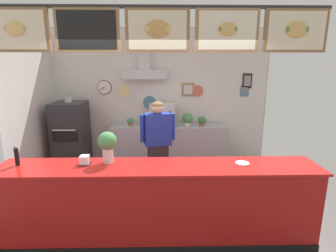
{
  "coord_description": "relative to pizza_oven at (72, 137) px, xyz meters",
  "views": [
    {
      "loc": [
        0.05,
        -3.29,
        2.23
      ],
      "look_at": [
        0.14,
        0.84,
        1.24
      ],
      "focal_mm": 27.96,
      "sensor_mm": 36.0,
      "label": 1
    }
  ],
  "objects": [
    {
      "name": "ground_plane",
      "position": [
        1.85,
        -2.01,
        -0.74
      ],
      "size": [
        6.46,
        6.46,
        0.0
      ],
      "primitive_type": "plane",
      "color": "#3F3A38"
    },
    {
      "name": "back_wall_assembly",
      "position": [
        1.84,
        0.51,
        0.86
      ],
      "size": [
        4.85,
        2.88,
        2.99
      ],
      "color": "#9E9E99",
      "rests_on": "ground_plane"
    },
    {
      "name": "service_counter",
      "position": [
        1.85,
        -2.31,
        -0.23
      ],
      "size": [
        3.94,
        0.61,
        1.02
      ],
      "color": "#B21916",
      "rests_on": "ground_plane"
    },
    {
      "name": "back_prep_counter",
      "position": [
        2.05,
        0.28,
        -0.29
      ],
      "size": [
        2.53,
        0.56,
        0.91
      ],
      "color": "#A3A5AD",
      "rests_on": "ground_plane"
    },
    {
      "name": "pizza_oven",
      "position": [
        0.0,
        0.0,
        0.0
      ],
      "size": [
        0.63,
        0.75,
        1.57
      ],
      "color": "#232326",
      "rests_on": "ground_plane"
    },
    {
      "name": "shop_worker",
      "position": [
        1.82,
        -1.07,
        0.14
      ],
      "size": [
        0.58,
        0.31,
        1.63
      ],
      "rotation": [
        0.0,
        0.0,
        3.37
      ],
      "color": "#232328",
      "rests_on": "ground_plane"
    },
    {
      "name": "espresso_machine",
      "position": [
        1.9,
        0.26,
        0.41
      ],
      "size": [
        0.55,
        0.55,
        0.49
      ],
      "color": "silver",
      "rests_on": "back_prep_counter"
    },
    {
      "name": "potted_thyme",
      "position": [
        2.76,
        0.25,
        0.28
      ],
      "size": [
        0.18,
        0.18,
        0.21
      ],
      "color": "#9E563D",
      "rests_on": "back_prep_counter"
    },
    {
      "name": "potted_basil",
      "position": [
        1.2,
        0.26,
        0.27
      ],
      "size": [
        0.14,
        0.14,
        0.18
      ],
      "color": "#9E563D",
      "rests_on": "back_prep_counter"
    },
    {
      "name": "potted_rosemary",
      "position": [
        2.45,
        0.24,
        0.33
      ],
      "size": [
        0.24,
        0.24,
        0.28
      ],
      "color": "beige",
      "rests_on": "back_prep_counter"
    },
    {
      "name": "napkin_holder",
      "position": [
        0.94,
        -2.24,
        0.33
      ],
      "size": [
        0.14,
        0.13,
        0.13
      ],
      "color": "#262628",
      "rests_on": "service_counter"
    },
    {
      "name": "condiment_plate",
      "position": [
        2.9,
        -2.26,
        0.29
      ],
      "size": [
        0.17,
        0.17,
        0.01
      ],
      "color": "white",
      "rests_on": "service_counter"
    },
    {
      "name": "pepper_grinder",
      "position": [
        0.13,
        -2.26,
        0.41
      ],
      "size": [
        0.05,
        0.05,
        0.26
      ],
      "color": "black",
      "rests_on": "service_counter"
    },
    {
      "name": "basil_vase",
      "position": [
        1.22,
        -2.18,
        0.51
      ],
      "size": [
        0.23,
        0.23,
        0.4
      ],
      "color": "silver",
      "rests_on": "service_counter"
    }
  ]
}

